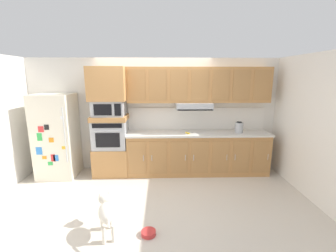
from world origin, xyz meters
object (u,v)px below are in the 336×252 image
dog (106,211)px  dog_food_bowl (149,233)px  refrigerator (57,136)px  built_in_oven (111,134)px  microwave (109,108)px  electric_kettle (239,127)px  screwdriver (188,133)px

dog → dog_food_bowl: 0.65m
refrigerator → dog_food_bowl: size_ratio=8.80×
built_in_oven → dog: bearing=-80.2°
dog_food_bowl → microwave: bearing=113.9°
refrigerator → dog_food_bowl: (2.03, -2.00, -0.85)m
electric_kettle → dog_food_bowl: 2.91m
built_in_oven → dog: built_in_oven is taller
refrigerator → dog_food_bowl: bearing=-44.5°
microwave → dog_food_bowl: size_ratio=3.22×
microwave → built_in_oven: bearing=179.2°
electric_kettle → dog: (-2.41, -1.96, -0.70)m
built_in_oven → dog_food_bowl: built_in_oven is taller
dog → refrigerator: bearing=18.5°
refrigerator → screwdriver: size_ratio=10.45×
built_in_oven → electric_kettle: 2.76m
microwave → dog: size_ratio=0.91×
microwave → electric_kettle: (2.76, -0.05, -0.43)m
built_in_oven → electric_kettle: size_ratio=2.92×
dog_food_bowl → refrigerator: bearing=135.5°
microwave → screwdriver: 1.74m
electric_kettle → dog_food_bowl: (-1.84, -2.02, -1.00)m
refrigerator → dog: 2.49m
screwdriver → microwave: bearing=176.4°
refrigerator → microwave: bearing=3.5°
refrigerator → microwave: refrigerator is taller
screwdriver → electric_kettle: size_ratio=0.70×
built_in_oven → screwdriver: 1.66m
built_in_oven → screwdriver: (1.65, -0.10, 0.03)m
built_in_oven → screwdriver: bearing=-3.6°
microwave → dog_food_bowl: (0.91, -2.06, -1.43)m
refrigerator → built_in_oven: refrigerator is taller
electric_kettle → screwdriver: bearing=-177.0°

